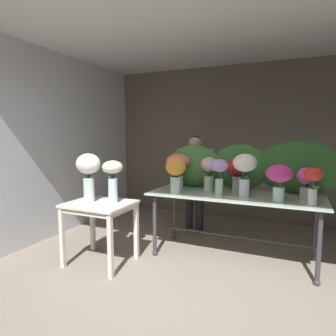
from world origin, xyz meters
name	(u,v)px	position (x,y,z in m)	size (l,w,h in m)	color
ground_plane	(208,253)	(0.00, 1.84, 0.00)	(8.11, 8.11, 0.00)	gray
wall_back	(237,143)	(0.00, 3.69, 1.40)	(4.86, 0.12, 2.80)	#706656
wall_left	(63,145)	(-2.43, 1.84, 1.40)	(0.12, 3.81, 2.80)	silver
ceiling_slab	(212,27)	(0.00, 1.84, 2.86)	(4.98, 3.81, 0.12)	silver
display_table_glass	(234,204)	(0.33, 1.82, 0.71)	(2.09, 0.86, 0.83)	#B9CEBB
side_table_white	(100,210)	(-1.12, 1.03, 0.66)	(0.76, 0.64, 0.75)	silver
florist	(195,174)	(-0.44, 2.57, 0.95)	(0.59, 0.24, 1.54)	#232328
foliage_backdrop	(248,167)	(0.44, 2.13, 1.14)	(2.29, 0.29, 0.66)	#477F3D
vase_blush_stock	(209,170)	(-0.03, 1.93, 1.10)	(0.22, 0.22, 0.45)	silver
vase_ivory_hydrangea	(245,168)	(0.47, 1.68, 1.17)	(0.28, 0.28, 0.51)	silver
vase_coral_anemones	(178,165)	(-0.46, 1.91, 1.15)	(0.33, 0.33, 0.47)	silver
vase_scarlet_ranunculus	(313,181)	(1.19, 1.57, 1.08)	(0.19, 0.19, 0.40)	silver
vase_lilac_roses	(219,171)	(0.17, 1.66, 1.13)	(0.22, 0.21, 0.44)	silver
vase_sunset_freesia	(176,172)	(-0.36, 1.57, 1.10)	(0.25, 0.25, 0.45)	silver
vase_magenta_peonies	(279,177)	(0.85, 1.60, 1.10)	(0.29, 0.28, 0.41)	silver
vase_crimson_dahlias	(237,170)	(0.33, 1.96, 1.11)	(0.29, 0.28, 0.43)	silver
vase_fuchsia_snapdragons	(306,181)	(1.12, 1.84, 1.05)	(0.21, 0.18, 0.37)	silver
vase_white_roses_tall	(88,170)	(-1.27, 1.03, 1.14)	(0.29, 0.29, 0.59)	silver
vase_cream_lisianthus_tall	(112,176)	(-0.97, 1.09, 1.08)	(0.25, 0.24, 0.51)	silver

